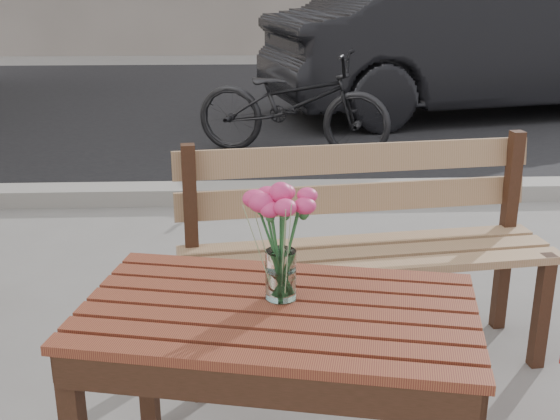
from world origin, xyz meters
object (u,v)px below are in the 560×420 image
main_vase (281,228)px  bicycle (293,103)px  main_table (278,342)px  parked_car (475,45)px

main_vase → bicycle: bearing=86.1°
main_vase → bicycle: main_vase is taller
main_vase → bicycle: 4.49m
main_table → parked_car: size_ratio=0.26×
main_table → bicycle: size_ratio=0.69×
main_vase → parked_car: 6.83m
main_vase → parked_car: (2.54, 6.34, -0.12)m
main_vase → bicycle: size_ratio=0.20×
parked_car → main_table: bearing=145.3°
main_vase → bicycle: (0.31, 4.45, -0.44)m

